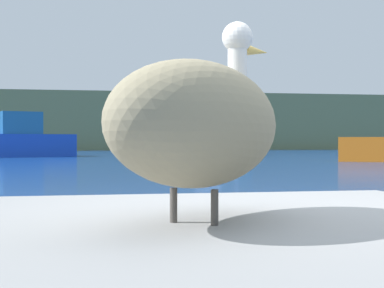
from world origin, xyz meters
TOP-DOWN VIEW (x-y plane):
  - hillside_backdrop at (0.00, 63.21)m, footprint 140.00×11.57m
  - pelican at (-0.57, -0.65)m, footprint 1.10×1.31m
  - fishing_boat_teal at (7.97, 38.02)m, footprint 5.53×3.28m
  - fishing_boat_blue at (-5.22, 36.20)m, footprint 6.98×4.36m

SIDE VIEW (x-z plane):
  - fishing_boat_teal at x=7.97m, z-range -0.88..2.75m
  - fishing_boat_blue at x=-5.22m, z-range -1.47..3.60m
  - pelican at x=-0.57m, z-range 0.75..1.63m
  - hillside_backdrop at x=0.00m, z-range 0.00..6.19m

